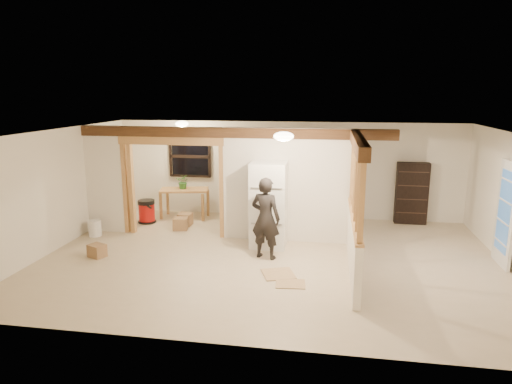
% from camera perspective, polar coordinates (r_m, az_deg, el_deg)
% --- Properties ---
extents(floor, '(9.00, 6.50, 0.01)m').
position_cam_1_polar(floor, '(9.19, 1.72, -8.31)').
color(floor, '#C2AE90').
rests_on(floor, ground).
extents(ceiling, '(9.00, 6.50, 0.01)m').
position_cam_1_polar(ceiling, '(8.63, 1.83, 7.44)').
color(ceiling, white).
extents(wall_back, '(9.00, 0.01, 2.50)m').
position_cam_1_polar(wall_back, '(12.00, 3.84, 2.80)').
color(wall_back, silver).
rests_on(wall_back, floor).
extents(wall_front, '(9.00, 0.01, 2.50)m').
position_cam_1_polar(wall_front, '(5.75, -2.58, -7.90)').
color(wall_front, silver).
rests_on(wall_front, floor).
extents(wall_left, '(0.01, 6.50, 2.50)m').
position_cam_1_polar(wall_left, '(10.41, -23.60, 0.30)').
color(wall_left, silver).
rests_on(wall_left, floor).
extents(partition_left_stub, '(0.90, 0.12, 2.50)m').
position_cam_1_polar(partition_left_stub, '(11.20, -18.37, 1.50)').
color(partition_left_stub, silver).
rests_on(partition_left_stub, floor).
extents(partition_center, '(2.80, 0.12, 2.50)m').
position_cam_1_polar(partition_center, '(9.97, 3.83, 0.83)').
color(partition_center, silver).
rests_on(partition_center, floor).
extents(doorway_frame, '(2.46, 0.14, 2.20)m').
position_cam_1_polar(doorway_frame, '(10.57, -10.36, 0.48)').
color(doorway_frame, tan).
rests_on(doorway_frame, floor).
extents(header_beam_back, '(7.00, 0.18, 0.22)m').
position_cam_1_polar(header_beam_back, '(9.99, -3.00, 7.42)').
color(header_beam_back, '#4F311B').
rests_on(header_beam_back, ceiling).
extents(header_beam_right, '(0.18, 3.30, 0.22)m').
position_cam_1_polar(header_beam_right, '(8.18, 12.68, 6.03)').
color(header_beam_right, '#4F311B').
rests_on(header_beam_right, ceiling).
extents(pony_wall, '(0.12, 3.20, 1.00)m').
position_cam_1_polar(pony_wall, '(8.59, 12.08, -6.52)').
color(pony_wall, silver).
rests_on(pony_wall, floor).
extents(stud_partition, '(0.14, 3.20, 1.32)m').
position_cam_1_polar(stud_partition, '(8.29, 12.44, 1.09)').
color(stud_partition, tan).
rests_on(stud_partition, pony_wall).
extents(window_back, '(1.12, 0.10, 1.10)m').
position_cam_1_polar(window_back, '(12.39, -8.27, 4.41)').
color(window_back, black).
rests_on(window_back, wall_back).
extents(french_door, '(0.12, 0.86, 2.00)m').
position_cam_1_polar(french_door, '(9.77, 28.76, -2.44)').
color(french_door, white).
rests_on(french_door, floor).
extents(ceiling_dome_main, '(0.36, 0.36, 0.16)m').
position_cam_1_polar(ceiling_dome_main, '(8.10, 3.47, 6.96)').
color(ceiling_dome_main, '#FFEABF').
rests_on(ceiling_dome_main, ceiling).
extents(ceiling_dome_util, '(0.32, 0.32, 0.14)m').
position_cam_1_polar(ceiling_dome_util, '(11.44, -9.25, 8.41)').
color(ceiling_dome_util, '#FFEABF').
rests_on(ceiling_dome_util, ceiling).
extents(hanging_bulb, '(0.07, 0.07, 0.07)m').
position_cam_1_polar(hanging_bulb, '(10.65, -7.82, 6.55)').
color(hanging_bulb, '#FFD88C').
rests_on(hanging_bulb, ceiling).
extents(refrigerator, '(0.75, 0.73, 1.82)m').
position_cam_1_polar(refrigerator, '(9.67, 1.61, -1.57)').
color(refrigerator, silver).
rests_on(refrigerator, floor).
extents(woman, '(0.68, 0.54, 1.64)m').
position_cam_1_polar(woman, '(8.97, 1.21, -3.29)').
color(woman, black).
rests_on(woman, floor).
extents(work_table, '(1.33, 0.86, 0.77)m').
position_cam_1_polar(work_table, '(12.12, -8.90, -1.40)').
color(work_table, tan).
rests_on(work_table, floor).
extents(potted_plant, '(0.35, 0.30, 0.38)m').
position_cam_1_polar(potted_plant, '(12.02, -9.08, 1.30)').
color(potted_plant, '#276023').
rests_on(potted_plant, work_table).
extents(shop_vac, '(0.47, 0.47, 0.60)m').
position_cam_1_polar(shop_vac, '(11.85, -13.51, -2.35)').
color(shop_vac, '#9E0E0B').
rests_on(shop_vac, floor).
extents(bookshelf, '(0.77, 0.26, 1.55)m').
position_cam_1_polar(bookshelf, '(12.01, 18.88, -0.15)').
color(bookshelf, black).
rests_on(bookshelf, floor).
extents(bucket, '(0.35, 0.35, 0.37)m').
position_cam_1_polar(bucket, '(11.14, -19.49, -4.27)').
color(bucket, white).
rests_on(bucket, floor).
extents(box_util_a, '(0.39, 0.35, 0.29)m').
position_cam_1_polar(box_util_a, '(11.14, -9.43, -3.93)').
color(box_util_a, '#946D47').
rests_on(box_util_a, floor).
extents(box_util_b, '(0.33, 0.33, 0.30)m').
position_cam_1_polar(box_util_b, '(11.48, -8.85, -3.40)').
color(box_util_b, '#946D47').
rests_on(box_util_b, floor).
extents(box_front, '(0.39, 0.36, 0.26)m').
position_cam_1_polar(box_front, '(9.76, -19.25, -6.94)').
color(box_front, '#946D47').
rests_on(box_front, floor).
extents(floor_panel_near, '(0.70, 0.70, 0.02)m').
position_cam_1_polar(floor_panel_near, '(8.42, 2.81, -10.20)').
color(floor_panel_near, tan).
rests_on(floor_panel_near, floor).
extents(floor_panel_far, '(0.54, 0.45, 0.02)m').
position_cam_1_polar(floor_panel_far, '(8.04, 4.33, -11.37)').
color(floor_panel_far, tan).
rests_on(floor_panel_far, floor).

